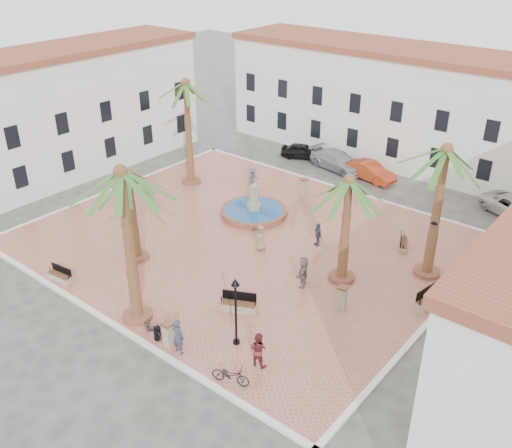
% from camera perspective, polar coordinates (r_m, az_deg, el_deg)
% --- Properties ---
extents(ground, '(120.00, 120.00, 0.00)m').
position_cam_1_polar(ground, '(37.19, -1.19, -1.73)').
color(ground, '#56544F').
rests_on(ground, ground).
extents(plaza, '(26.00, 22.00, 0.15)m').
position_cam_1_polar(plaza, '(37.15, -1.20, -1.63)').
color(plaza, '#C0695A').
rests_on(plaza, ground).
extents(kerb_n, '(26.30, 0.30, 0.16)m').
position_cam_1_polar(kerb_n, '(45.18, 7.88, 3.71)').
color(kerb_n, silver).
rests_on(kerb_n, ground).
extents(kerb_s, '(26.30, 0.30, 0.16)m').
position_cam_1_polar(kerb_s, '(30.99, -14.65, -9.33)').
color(kerb_s, silver).
rests_on(kerb_s, ground).
extents(kerb_e, '(0.30, 22.30, 0.16)m').
position_cam_1_polar(kerb_e, '(31.64, 17.29, -8.88)').
color(kerb_e, silver).
rests_on(kerb_e, ground).
extents(kerb_w, '(0.30, 22.30, 0.16)m').
position_cam_1_polar(kerb_w, '(45.79, -13.72, 3.49)').
color(kerb_w, silver).
rests_on(kerb_w, ground).
extents(building_north, '(30.40, 7.40, 9.50)m').
position_cam_1_polar(building_north, '(51.12, 13.72, 11.64)').
color(building_north, white).
rests_on(building_north, ground).
extents(building_west, '(6.40, 24.40, 10.00)m').
position_cam_1_polar(building_west, '(48.84, -18.81, 10.53)').
color(building_west, white).
rests_on(building_west, ground).
extents(fountain, '(4.67, 4.67, 2.42)m').
position_cam_1_polar(fountain, '(40.04, -0.21, 1.33)').
color(fountain, brown).
rests_on(fountain, plaza).
extents(palm_nw, '(4.92, 4.92, 8.27)m').
position_cam_1_polar(palm_nw, '(43.37, -6.99, 12.78)').
color(palm_nw, brown).
rests_on(palm_nw, plaza).
extents(palm_sw, '(4.70, 4.70, 5.91)m').
position_cam_1_polar(palm_sw, '(33.66, -12.56, 3.80)').
color(palm_sw, brown).
rests_on(palm_sw, plaza).
extents(palm_s, '(5.09, 5.09, 8.55)m').
position_cam_1_polar(palm_s, '(27.07, -13.21, 3.39)').
color(palm_s, brown).
rests_on(palm_s, plaza).
extents(palm_e, '(4.95, 4.95, 6.53)m').
position_cam_1_polar(palm_e, '(30.90, 9.22, 3.02)').
color(palm_e, brown).
rests_on(palm_e, plaza).
extents(palm_ne, '(5.08, 5.08, 8.08)m').
position_cam_1_polar(palm_ne, '(32.02, 18.33, 5.68)').
color(palm_ne, brown).
rests_on(palm_ne, plaza).
extents(bench_s, '(1.71, 0.72, 0.87)m').
position_cam_1_polar(bench_s, '(34.71, -19.00, -5.00)').
color(bench_s, gray).
rests_on(bench_s, plaza).
extents(bench_se, '(2.02, 1.43, 1.03)m').
position_cam_1_polar(bench_se, '(30.47, -1.75, -8.15)').
color(bench_se, gray).
rests_on(bench_se, plaza).
extents(bench_e, '(0.95, 2.06, 1.05)m').
position_cam_1_polar(bench_e, '(32.21, 16.93, -7.31)').
color(bench_e, gray).
rests_on(bench_e, plaza).
extents(bench_ne, '(1.14, 1.70, 0.86)m').
position_cam_1_polar(bench_ne, '(37.22, 14.50, -1.97)').
color(bench_ne, gray).
rests_on(bench_ne, plaza).
extents(lamppost_s, '(0.41, 0.41, 3.77)m').
position_cam_1_polar(lamppost_s, '(26.97, -2.05, -7.62)').
color(lamppost_s, black).
rests_on(lamppost_s, plaza).
extents(lamppost_e, '(0.41, 0.41, 3.75)m').
position_cam_1_polar(lamppost_e, '(33.66, 17.20, -1.23)').
color(lamppost_e, black).
rests_on(lamppost_e, plaza).
extents(bollard_se, '(0.50, 0.50, 1.39)m').
position_cam_1_polar(bollard_se, '(28.19, -8.76, -10.84)').
color(bollard_se, gray).
rests_on(bollard_se, plaza).
extents(bollard_n, '(0.53, 0.53, 1.41)m').
position_cam_1_polar(bollard_n, '(42.90, 4.79, 3.71)').
color(bollard_n, gray).
rests_on(bollard_n, plaza).
extents(bollard_e, '(0.58, 0.58, 1.38)m').
position_cam_1_polar(bollard_e, '(30.67, 8.63, -7.25)').
color(bollard_e, gray).
rests_on(bollard_e, plaza).
extents(litter_bin, '(0.36, 0.36, 0.71)m').
position_cam_1_polar(litter_bin, '(28.92, -9.84, -10.72)').
color(litter_bin, black).
rests_on(litter_bin, plaza).
extents(cyclist_a, '(0.70, 0.46, 1.89)m').
position_cam_1_polar(cyclist_a, '(27.64, -7.81, -11.06)').
color(cyclist_a, '#33354B').
rests_on(cyclist_a, plaza).
extents(bicycle_a, '(1.91, 1.18, 0.95)m').
position_cam_1_polar(bicycle_a, '(26.15, -2.57, -14.83)').
color(bicycle_a, black).
rests_on(bicycle_a, plaza).
extents(cyclist_b, '(0.97, 0.81, 1.80)m').
position_cam_1_polar(cyclist_b, '(26.76, 0.22, -12.41)').
color(cyclist_b, maroon).
rests_on(cyclist_b, plaza).
extents(bicycle_b, '(1.56, 0.64, 0.91)m').
position_cam_1_polar(bicycle_b, '(29.09, -10.35, -10.26)').
color(bicycle_b, black).
rests_on(bicycle_b, plaza).
extents(pedestrian_fountain_a, '(0.99, 0.85, 1.71)m').
position_cam_1_polar(pedestrian_fountain_a, '(35.50, 0.45, -1.40)').
color(pedestrian_fountain_a, '#88715B').
rests_on(pedestrian_fountain_a, plaza).
extents(pedestrian_fountain_b, '(0.98, 0.80, 1.56)m').
position_cam_1_polar(pedestrian_fountain_b, '(36.28, 6.19, -1.02)').
color(pedestrian_fountain_b, '#363F58').
rests_on(pedestrian_fountain_b, plaza).
extents(pedestrian_north, '(0.82, 1.24, 1.79)m').
position_cam_1_polar(pedestrian_north, '(43.87, -0.32, 4.61)').
color(pedestrian_north, '#505156').
rests_on(pedestrian_north, plaza).
extents(pedestrian_east, '(1.19, 1.80, 1.86)m').
position_cam_1_polar(pedestrian_east, '(32.13, 4.74, -4.77)').
color(pedestrian_east, '#71635B').
rests_on(pedestrian_east, plaza).
extents(car_black, '(4.09, 2.92, 1.29)m').
position_cam_1_polar(car_black, '(50.67, 4.71, 7.29)').
color(car_black, black).
rests_on(car_black, ground).
extents(car_red, '(4.59, 2.23, 1.45)m').
position_cam_1_polar(car_red, '(46.95, 11.30, 5.23)').
color(car_red, '#B13717').
rests_on(car_red, ground).
extents(car_silver, '(5.59, 3.12, 1.53)m').
position_cam_1_polar(car_silver, '(48.49, 8.18, 6.28)').
color(car_silver, '#A1A2AA').
rests_on(car_silver, ground).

